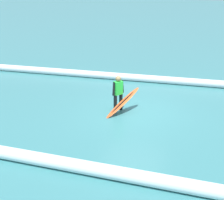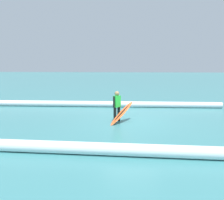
% 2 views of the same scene
% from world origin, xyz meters
% --- Properties ---
extents(ground_plane, '(158.19, 158.19, 0.00)m').
position_xyz_m(ground_plane, '(0.00, 0.00, 0.00)').
color(ground_plane, teal).
extents(surfer, '(0.36, 0.55, 1.44)m').
position_xyz_m(surfer, '(0.66, 0.17, 0.81)').
color(surfer, black).
rests_on(surfer, ground_plane).
extents(surfboard, '(1.16, 1.56, 0.91)m').
position_xyz_m(surfboard, '(0.41, 0.35, 0.44)').
color(surfboard, '#E55926').
rests_on(surfboard, ground_plane).
extents(wave_crest_foreground, '(16.77, 0.99, 0.37)m').
position_xyz_m(wave_crest_foreground, '(2.86, -3.83, 0.18)').
color(wave_crest_foreground, white).
rests_on(wave_crest_foreground, ground_plane).
extents(wave_crest_midground, '(20.52, 0.60, 0.38)m').
position_xyz_m(wave_crest_midground, '(-1.92, 4.70, 0.19)').
color(wave_crest_midground, white).
rests_on(wave_crest_midground, ground_plane).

